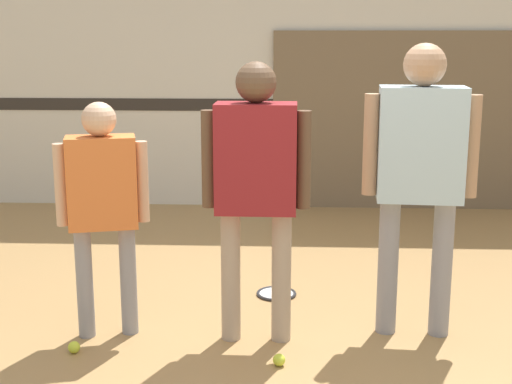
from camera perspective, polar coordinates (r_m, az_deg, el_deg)
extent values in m
plane|color=#A87F4C|center=(3.96, 2.07, -12.99)|extent=(16.00, 16.00, 0.00)
cube|color=silver|center=(7.10, 2.46, 11.62)|extent=(16.00, 0.06, 3.20)
cube|color=#2D2823|center=(7.10, 2.42, 6.96)|extent=(16.00, 0.01, 0.12)
cube|color=#756047|center=(7.17, 11.43, 5.57)|extent=(2.49, 0.05, 1.74)
cylinder|color=tan|center=(4.04, -2.04, -6.72)|extent=(0.11, 0.11, 0.75)
cylinder|color=tan|center=(4.02, 2.04, -6.80)|extent=(0.11, 0.11, 0.75)
cube|color=maroon|center=(3.86, 0.00, 2.73)|extent=(0.44, 0.25, 0.60)
sphere|color=brown|center=(3.81, 0.00, 8.78)|extent=(0.22, 0.22, 0.22)
cylinder|color=brown|center=(3.88, -3.82, 2.64)|extent=(0.08, 0.08, 0.53)
cylinder|color=brown|center=(3.86, 3.84, 2.57)|extent=(0.08, 0.08, 0.53)
cylinder|color=gray|center=(4.20, -13.55, -7.07)|extent=(0.09, 0.09, 0.65)
cylinder|color=gray|center=(4.20, -10.17, -6.93)|extent=(0.09, 0.09, 0.65)
cube|color=orange|center=(4.04, -12.23, 0.78)|extent=(0.42, 0.29, 0.51)
sphere|color=#DBAD89|center=(3.99, -12.46, 5.71)|extent=(0.19, 0.19, 0.19)
cylinder|color=#DBAD89|center=(4.05, -15.36, 0.55)|extent=(0.07, 0.07, 0.46)
cylinder|color=#DBAD89|center=(4.05, -9.07, 0.82)|extent=(0.07, 0.07, 0.46)
cylinder|color=gray|center=(4.22, 14.63, -5.94)|extent=(0.12, 0.12, 0.80)
cylinder|color=gray|center=(4.19, 10.51, -5.88)|extent=(0.12, 0.12, 0.80)
cube|color=silver|center=(4.04, 13.05, 3.75)|extent=(0.48, 0.29, 0.63)
sphere|color=tan|center=(4.00, 13.36, 9.88)|extent=(0.23, 0.23, 0.23)
cylinder|color=tan|center=(4.08, 16.88, 3.50)|extent=(0.08, 0.08, 0.57)
cylinder|color=tan|center=(4.02, 9.15, 3.76)|extent=(0.08, 0.08, 0.57)
torus|color=#28282D|center=(4.82, 1.64, -8.12)|extent=(0.27, 0.27, 0.02)
cylinder|color=silver|center=(4.82, 1.64, -8.12)|extent=(0.23, 0.23, 0.01)
cylinder|color=black|center=(4.61, 1.57, -9.08)|extent=(0.03, 0.19, 0.02)
sphere|color=black|center=(4.52, 1.54, -9.53)|extent=(0.03, 0.03, 0.03)
sphere|color=#CCE038|center=(3.85, 1.86, -13.28)|extent=(0.07, 0.07, 0.07)
sphere|color=#CCE038|center=(4.90, 2.20, -7.47)|extent=(0.07, 0.07, 0.07)
sphere|color=#CCE038|center=(4.11, -14.35, -11.94)|extent=(0.07, 0.07, 0.07)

